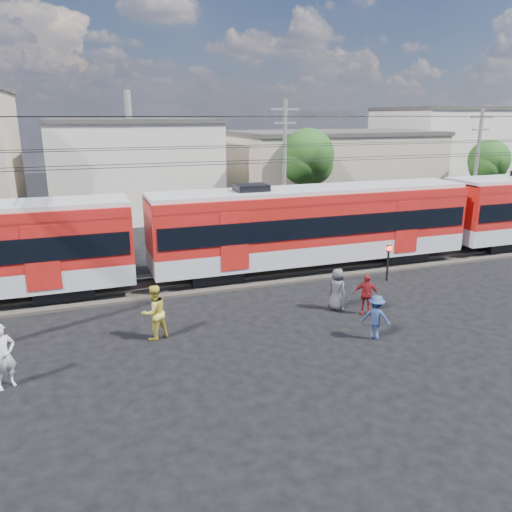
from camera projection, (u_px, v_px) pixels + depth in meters
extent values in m
plane|color=black|center=(290.00, 352.00, 16.53)|extent=(120.00, 120.00, 0.00)
cube|color=#2D2823|center=(224.00, 278.00, 23.76)|extent=(70.00, 3.40, 0.12)
cube|color=#59544C|center=(228.00, 281.00, 23.05)|extent=(70.00, 0.12, 0.12)
cube|color=#59544C|center=(219.00, 271.00, 24.41)|extent=(70.00, 0.12, 0.12)
cube|color=black|center=(65.00, 289.00, 21.39)|extent=(2.40, 2.20, 0.70)
cube|color=black|center=(213.00, 274.00, 23.51)|extent=(2.40, 2.20, 0.70)
cube|color=black|center=(397.00, 254.00, 26.82)|extent=(2.40, 2.20, 0.70)
cube|color=#ACB0B5|center=(312.00, 248.00, 24.95)|extent=(16.00, 3.00, 0.90)
cube|color=maroon|center=(313.00, 215.00, 24.50)|extent=(16.00, 3.00, 2.40)
cube|color=black|center=(312.00, 220.00, 24.57)|extent=(15.68, 3.08, 0.95)
cube|color=#ACB0B5|center=(313.00, 190.00, 24.16)|extent=(16.00, 2.60, 0.25)
cube|color=black|center=(493.00, 244.00, 28.94)|extent=(2.40, 2.20, 0.70)
cylinder|color=black|center=(226.00, 164.00, 21.64)|extent=(70.00, 0.03, 0.03)
cylinder|color=black|center=(217.00, 161.00, 22.91)|extent=(70.00, 0.03, 0.03)
cylinder|color=black|center=(226.00, 148.00, 21.45)|extent=(70.00, 0.03, 0.03)
cylinder|color=black|center=(217.00, 146.00, 22.72)|extent=(70.00, 0.03, 0.03)
cylinder|color=black|center=(246.00, 117.00, 18.56)|extent=(70.00, 0.03, 0.03)
cylinder|color=black|center=(202.00, 116.00, 24.91)|extent=(70.00, 0.03, 0.03)
cube|color=beige|center=(132.00, 168.00, 39.40)|extent=(12.00, 12.00, 7.00)
cube|color=#3F3D3A|center=(129.00, 121.00, 38.40)|extent=(12.24, 12.24, 0.30)
cube|color=tan|center=(330.00, 171.00, 41.98)|extent=(16.00, 10.00, 6.00)
cube|color=#3F3D3A|center=(332.00, 133.00, 41.12)|extent=(16.32, 10.20, 0.30)
cube|color=beige|center=(437.00, 152.00, 49.86)|extent=(10.00, 10.00, 8.00)
cube|color=#3F3D3A|center=(441.00, 109.00, 48.73)|extent=(10.20, 10.20, 0.30)
cylinder|color=slate|center=(284.00, 170.00, 30.90)|extent=(0.24, 0.24, 8.50)
cube|color=slate|center=(285.00, 109.00, 29.91)|extent=(1.80, 0.12, 0.12)
cube|color=slate|center=(285.00, 123.00, 30.12)|extent=(1.40, 0.12, 0.12)
cylinder|color=slate|center=(476.00, 168.00, 34.59)|extent=(0.24, 0.24, 8.00)
cube|color=slate|center=(482.00, 117.00, 33.66)|extent=(1.80, 0.12, 0.12)
cube|color=slate|center=(481.00, 130.00, 33.88)|extent=(1.40, 0.12, 0.12)
cylinder|color=#382619|center=(307.00, 197.00, 35.21)|extent=(0.36, 0.36, 3.92)
sphere|color=#1D4814|center=(308.00, 155.00, 34.41)|extent=(3.64, 3.64, 3.64)
sphere|color=#1D4814|center=(313.00, 165.00, 35.07)|extent=(2.80, 2.80, 2.80)
cylinder|color=#382619|center=(485.00, 193.00, 39.23)|extent=(0.36, 0.36, 3.36)
sphere|color=#1D4814|center=(489.00, 160.00, 38.54)|extent=(3.12, 3.12, 3.12)
sphere|color=#1D4814|center=(491.00, 167.00, 39.17)|extent=(2.40, 2.40, 2.40)
imported|color=silver|center=(3.00, 356.00, 14.12)|extent=(0.85, 0.76, 1.95)
imported|color=gold|center=(154.00, 312.00, 17.24)|extent=(1.17, 1.07, 1.96)
imported|color=navy|center=(376.00, 317.00, 17.29)|extent=(1.17, 1.12, 1.60)
imported|color=maroon|center=(366.00, 294.00, 19.44)|extent=(1.03, 0.83, 1.64)
imported|color=#46474B|center=(337.00, 289.00, 19.90)|extent=(0.82, 0.98, 1.72)
cylinder|color=black|center=(388.00, 264.00, 23.40)|extent=(0.11, 0.11, 1.63)
sphere|color=#FF140C|center=(389.00, 248.00, 23.19)|extent=(0.25, 0.25, 0.25)
cube|color=black|center=(389.00, 248.00, 23.19)|extent=(0.23, 0.05, 0.32)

